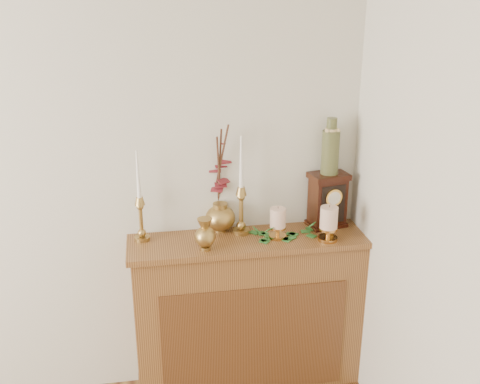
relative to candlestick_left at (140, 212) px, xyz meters
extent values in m
cube|color=brown|center=(0.54, -0.07, -0.64)|extent=(1.20, 0.30, 0.90)
cube|color=brown|center=(0.54, -0.22, -0.68)|extent=(0.96, 0.01, 0.63)
cube|color=brown|center=(0.54, -0.07, -0.17)|extent=(1.24, 0.34, 0.03)
cube|color=brown|center=(0.54, -0.07, -1.06)|extent=(1.23, 0.33, 0.06)
cylinder|color=olive|center=(0.00, 0.00, -0.15)|extent=(0.08, 0.08, 0.02)
sphere|color=olive|center=(0.00, 0.00, -0.12)|extent=(0.04, 0.04, 0.04)
cylinder|color=olive|center=(0.00, 0.00, -0.05)|extent=(0.02, 0.02, 0.14)
sphere|color=olive|center=(0.00, 0.00, 0.03)|extent=(0.04, 0.04, 0.04)
cone|color=olive|center=(0.00, 0.00, 0.06)|extent=(0.05, 0.05, 0.04)
cone|color=white|center=(0.00, 0.00, 0.20)|extent=(0.02, 0.02, 0.25)
cylinder|color=olive|center=(0.51, 0.00, -0.14)|extent=(0.09, 0.09, 0.02)
sphere|color=olive|center=(0.51, 0.00, -0.11)|extent=(0.05, 0.05, 0.05)
cylinder|color=olive|center=(0.51, 0.00, -0.04)|extent=(0.02, 0.02, 0.15)
sphere|color=olive|center=(0.51, 0.00, 0.05)|extent=(0.04, 0.04, 0.04)
cone|color=olive|center=(0.51, 0.00, 0.08)|extent=(0.06, 0.06, 0.04)
cone|color=white|center=(0.51, 0.00, 0.23)|extent=(0.02, 0.02, 0.27)
cylinder|color=olive|center=(0.30, -0.17, -0.15)|extent=(0.05, 0.05, 0.02)
sphere|color=olive|center=(0.30, -0.17, -0.09)|extent=(0.10, 0.10, 0.10)
cone|color=olive|center=(0.30, -0.17, -0.02)|extent=(0.07, 0.07, 0.05)
cylinder|color=olive|center=(0.41, 0.04, -0.15)|extent=(0.07, 0.07, 0.01)
ellipsoid|color=olive|center=(0.41, 0.04, -0.08)|extent=(0.16, 0.16, 0.14)
cylinder|color=olive|center=(0.41, 0.04, -0.01)|extent=(0.08, 0.08, 0.03)
cylinder|color=#472819|center=(0.40, 0.06, 0.18)|extent=(0.04, 0.10, 0.38)
cylinder|color=#472819|center=(0.41, 0.06, 0.19)|extent=(0.02, 0.08, 0.41)
cylinder|color=#472819|center=(0.41, 0.05, 0.21)|extent=(0.08, 0.13, 0.43)
cylinder|color=#C58E45|center=(0.68, -0.09, -0.15)|extent=(0.09, 0.09, 0.02)
cylinder|color=#C58E45|center=(0.68, -0.09, -0.12)|extent=(0.02, 0.02, 0.04)
cylinder|color=#C58E45|center=(0.68, -0.09, -0.10)|extent=(0.08, 0.08, 0.01)
cylinder|color=#FFEFC7|center=(0.68, -0.09, -0.04)|extent=(0.08, 0.08, 0.10)
cylinder|color=#472819|center=(0.68, -0.09, 0.01)|extent=(0.00, 0.00, 0.01)
cylinder|color=#C58E45|center=(0.93, -0.16, -0.15)|extent=(0.10, 0.10, 0.02)
cylinder|color=#C58E45|center=(0.93, -0.16, -0.12)|extent=(0.02, 0.02, 0.04)
cylinder|color=#C58E45|center=(0.93, -0.16, -0.09)|extent=(0.09, 0.09, 0.01)
cylinder|color=#FFEFC7|center=(0.93, -0.16, -0.03)|extent=(0.09, 0.09, 0.11)
cylinder|color=#472819|center=(0.93, -0.16, 0.03)|extent=(0.00, 0.00, 0.01)
cube|color=#2A6B28|center=(0.91, -0.14, -0.15)|extent=(0.06, 0.05, 0.00)
cube|color=#2A6B28|center=(0.69, -0.13, -0.15)|extent=(0.04, 0.05, 0.00)
cube|color=#2A6B28|center=(0.91, -0.10, -0.15)|extent=(0.04, 0.05, 0.00)
cube|color=#2A6B28|center=(0.68, -0.03, -0.15)|extent=(0.06, 0.06, 0.00)
cube|color=#2A6B28|center=(0.86, -0.05, -0.15)|extent=(0.06, 0.06, 0.00)
cube|color=#2A6B28|center=(0.67, -0.14, -0.15)|extent=(0.06, 0.06, 0.00)
cube|color=#2A6B28|center=(0.62, -0.07, -0.15)|extent=(0.05, 0.05, 0.00)
cube|color=#2A6B28|center=(0.75, -0.06, -0.15)|extent=(0.05, 0.06, 0.00)
cube|color=#2A6B28|center=(0.90, -0.01, -0.15)|extent=(0.06, 0.06, 0.00)
cube|color=#2A6B28|center=(0.55, -0.06, -0.15)|extent=(0.06, 0.05, 0.00)
cube|color=#2A6B28|center=(0.66, -0.10, -0.15)|extent=(0.06, 0.06, 0.00)
cube|color=#2A6B28|center=(0.58, -0.03, -0.15)|extent=(0.06, 0.06, 0.00)
cube|color=#2A6B28|center=(0.85, -0.05, -0.15)|extent=(0.06, 0.05, 0.00)
cube|color=#2A6B28|center=(0.91, -0.04, -0.15)|extent=(0.05, 0.04, 0.00)
cube|color=#2A6B28|center=(0.58, -0.07, -0.11)|extent=(0.04, 0.05, 0.02)
cube|color=#2A6B28|center=(0.63, -0.12, -0.09)|extent=(0.04, 0.03, 0.02)
cube|color=#2A6B28|center=(0.87, -0.08, -0.10)|extent=(0.05, 0.04, 0.02)
cube|color=black|center=(0.98, 0.02, -0.15)|extent=(0.22, 0.17, 0.02)
cube|color=black|center=(0.98, 0.02, -0.02)|extent=(0.20, 0.15, 0.26)
cube|color=black|center=(0.98, 0.02, 0.12)|extent=(0.22, 0.17, 0.03)
cube|color=black|center=(0.99, -0.04, -0.01)|extent=(0.14, 0.03, 0.21)
cylinder|color=gold|center=(0.99, -0.04, 0.03)|extent=(0.09, 0.03, 0.09)
cylinder|color=silver|center=(0.99, -0.04, 0.03)|extent=(0.07, 0.02, 0.07)
sphere|color=gold|center=(0.99, -0.04, -0.08)|extent=(0.03, 0.03, 0.03)
cylinder|color=#183124|center=(0.98, 0.02, 0.25)|extent=(0.09, 0.09, 0.23)
cylinder|color=#183124|center=(0.98, 0.02, 0.40)|extent=(0.05, 0.05, 0.08)
cylinder|color=#D3B479|center=(0.98, 0.02, 0.37)|extent=(0.06, 0.06, 0.02)
camera|label=1|loc=(0.06, -2.63, 1.08)|focal=42.00mm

